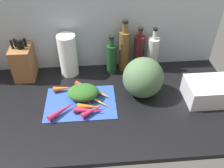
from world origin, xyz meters
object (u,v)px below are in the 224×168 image
carrot_5 (63,88)px  bottle_2 (139,52)px  bottle_1 (124,50)px  dish_rack (208,91)px  bottle_0 (112,58)px  bottle_3 (153,54)px  carrot_0 (89,107)px  carrot_4 (84,86)px  carrot_9 (93,111)px  paper_towel_roll (68,55)px  knife_block (24,62)px  carrot_1 (62,110)px  carrot_6 (89,110)px  cutting_board (81,103)px  carrot_7 (82,98)px  carrot_3 (101,93)px  winter_squash (143,78)px  carrot_2 (82,94)px  carrot_8 (100,102)px

carrot_5 → bottle_2: size_ratio=0.38×
bottle_1 → dish_rack: bottle_1 is taller
bottle_0 → bottle_3: (26.81, 1.38, 0.94)cm
carrot_0 → carrot_4: (-2.69, 17.75, -0.17)cm
carrot_0 → carrot_9: (1.98, -3.08, -0.11)cm
carrot_4 → paper_towel_roll: (-9.37, 17.66, 11.34)cm
bottle_2 → bottle_3: (8.73, -1.99, -0.47)cm
knife_block → bottle_3: bottle_3 is taller
carrot_1 → bottle_3: bottle_3 is taller
carrot_1 → bottle_3: (56.41, 37.34, 9.48)cm
carrot_6 → bottle_3: 57.88cm
cutting_board → dish_rack: size_ratio=1.57×
carrot_9 → carrot_0: bearing=122.7°
carrot_6 → carrot_7: carrot_6 is taller
carrot_3 → bottle_3: size_ratio=0.41×
bottle_1 → winter_squash: bearing=-73.9°
carrot_2 → carrot_6: carrot_2 is taller
knife_block → carrot_9: bearing=-41.8°
carrot_6 → carrot_8: carrot_6 is taller
knife_block → bottle_0: bearing=0.1°
bottle_1 → bottle_3: 18.65cm
carrot_5 → bottle_0: size_ratio=0.42×
winter_squash → bottle_3: bearing=66.5°
cutting_board → knife_block: (-35.18, 28.70, 10.62)cm
carrot_5 → dish_rack: dish_rack is taller
bottle_1 → cutting_board: bearing=-131.9°
carrot_2 → knife_block: (-36.20, 24.05, 8.47)cm
carrot_3 → paper_towel_roll: (-19.06, 24.64, 11.45)cm
carrot_5 → carrot_1: bearing=-86.7°
bottle_3 → carrot_8: bearing=-138.0°
carrot_2 → paper_towel_roll: bearing=108.3°
carrot_4 → carrot_5: bearing=-176.0°
carrot_1 → carrot_9: size_ratio=1.31×
carrot_5 → carrot_7: 14.49cm
bottle_1 → carrot_3: bearing=-122.0°
winter_squash → carrot_5: bearing=172.9°
carrot_9 → carrot_1: bearing=174.3°
carrot_0 → carrot_3: 12.84cm
carrot_4 → cutting_board: bearing=-99.9°
carrot_4 → carrot_2: bearing=-98.4°
winter_squash → bottle_0: bottle_0 is taller
carrot_8 → paper_towel_roll: paper_towel_roll is taller
bottle_2 → dish_rack: (34.66, -34.22, -6.67)cm
paper_towel_roll → bottle_3: size_ratio=0.91×
cutting_board → carrot_0: (4.80, -5.73, 2.20)cm
paper_towel_roll → carrot_1: bearing=-93.5°
dish_rack → carrot_5: bearing=171.0°
carrot_8 → bottle_2: size_ratio=0.40×
carrot_1 → knife_block: 44.92cm
winter_squash → knife_block: bearing=161.9°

